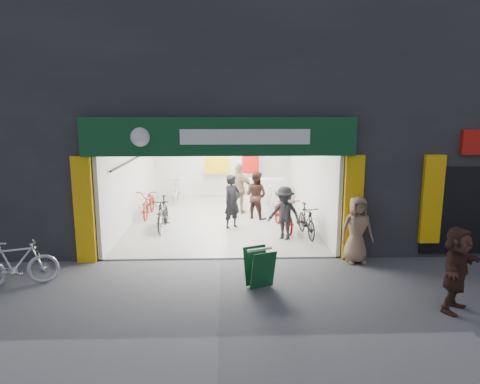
{
  "coord_description": "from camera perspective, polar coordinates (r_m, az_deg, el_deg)",
  "views": [
    {
      "loc": [
        0.12,
        -10.13,
        3.64
      ],
      "look_at": [
        0.54,
        1.5,
        1.42
      ],
      "focal_mm": 32.0,
      "sensor_mm": 36.0,
      "label": 1
    }
  ],
  "objects": [
    {
      "name": "pedestrian_far",
      "position": [
        8.84,
        26.89,
        -9.16
      ],
      "size": [
        1.38,
        1.39,
        1.6
      ],
      "primitive_type": "imported",
      "rotation": [
        0.0,
        0.0,
        0.8
      ],
      "color": "#3E251C",
      "rests_on": "ground"
    },
    {
      "name": "pedestrian_near",
      "position": [
        10.71,
        15.32,
        -4.88
      ],
      "size": [
        0.85,
        0.61,
        1.64
      ],
      "primitive_type": "imported",
      "rotation": [
        0.0,
        0.0,
        0.11
      ],
      "color": "#886A4F",
      "rests_on": "ground"
    },
    {
      "name": "bike_left_midback",
      "position": [
        15.13,
        -12.01,
        -1.44
      ],
      "size": [
        0.67,
        1.89,
        0.99
      ],
      "primitive_type": "imported",
      "rotation": [
        0.0,
        0.0,
        -0.0
      ],
      "color": "maroon",
      "rests_on": "ground"
    },
    {
      "name": "bike_left_front",
      "position": [
        13.36,
        -10.3,
        -3.18
      ],
      "size": [
        0.74,
        1.78,
        0.91
      ],
      "primitive_type": "imported",
      "rotation": [
        0.0,
        0.0,
        0.08
      ],
      "color": "#A9A9AE",
      "rests_on": "ground"
    },
    {
      "name": "customer_b",
      "position": [
        14.45,
        2.13,
        -0.47
      ],
      "size": [
        1.01,
        0.96,
        1.64
      ],
      "primitive_type": "imported",
      "rotation": [
        0.0,
        0.0,
        2.56
      ],
      "color": "#362018",
      "rests_on": "ground"
    },
    {
      "name": "bike_right_front",
      "position": [
        12.64,
        8.86,
        -3.79
      ],
      "size": [
        0.61,
        1.66,
        0.97
      ],
      "primitive_type": "imported",
      "rotation": [
        0.0,
        0.0,
        0.1
      ],
      "color": "black",
      "rests_on": "ground"
    },
    {
      "name": "customer_c",
      "position": [
        12.13,
        5.95,
        -2.91
      ],
      "size": [
        1.16,
        1.05,
        1.56
      ],
      "primitive_type": "imported",
      "rotation": [
        0.0,
        0.0,
        -0.61
      ],
      "color": "black",
      "rests_on": "ground"
    },
    {
      "name": "ground",
      "position": [
        10.77,
        -2.63,
        -8.98
      ],
      "size": [
        60.0,
        60.0,
        0.0
      ],
      "primitive_type": "plane",
      "color": "#56565B",
      "rests_on": "ground"
    },
    {
      "name": "building",
      "position": [
        15.16,
        0.93,
        13.34
      ],
      "size": [
        17.0,
        10.27,
        8.0
      ],
      "color": "#232326",
      "rests_on": "ground"
    },
    {
      "name": "parked_bike",
      "position": [
        10.17,
        -27.7,
        -8.49
      ],
      "size": [
        1.72,
        1.0,
        1.0
      ],
      "primitive_type": "imported",
      "rotation": [
        0.0,
        0.0,
        1.92
      ],
      "color": "silver",
      "rests_on": "ground"
    },
    {
      "name": "sandwich_board",
      "position": [
        9.03,
        2.61,
        -9.92
      ],
      "size": [
        0.69,
        0.7,
        0.82
      ],
      "rotation": [
        0.0,
        0.0,
        0.39
      ],
      "color": "#114421",
      "rests_on": "ground"
    },
    {
      "name": "customer_a",
      "position": [
        13.27,
        -1.05,
        -1.33
      ],
      "size": [
        0.74,
        0.72,
        1.71
      ],
      "primitive_type": "imported",
      "rotation": [
        0.0,
        0.0,
        0.71
      ],
      "color": "black",
      "rests_on": "ground"
    },
    {
      "name": "bike_left_midfront",
      "position": [
        13.42,
        -10.26,
        -2.83
      ],
      "size": [
        0.54,
        1.74,
        1.04
      ],
      "primitive_type": "imported",
      "rotation": [
        0.0,
        0.0,
        -0.03
      ],
      "color": "black",
      "rests_on": "ground"
    },
    {
      "name": "customer_d",
      "position": [
        15.13,
        -0.1,
        0.4
      ],
      "size": [
        1.15,
        0.89,
        1.82
      ],
      "primitive_type": "imported",
      "rotation": [
        0.0,
        0.0,
        2.65
      ],
      "color": "#8F7F53",
      "rests_on": "ground"
    },
    {
      "name": "bike_left_back",
      "position": [
        17.22,
        -8.45,
        0.29
      ],
      "size": [
        0.54,
        1.8,
        1.07
      ],
      "primitive_type": "imported",
      "rotation": [
        0.0,
        0.0,
        0.02
      ],
      "color": "#B4B4B9",
      "rests_on": "ground"
    },
    {
      "name": "bike_right_mid",
      "position": [
        13.27,
        5.84,
        -2.86
      ],
      "size": [
        0.95,
        2.06,
        1.04
      ],
      "primitive_type": "imported",
      "rotation": [
        0.0,
        0.0,
        0.13
      ],
      "color": "maroon",
      "rests_on": "ground"
    },
    {
      "name": "bike_right_back",
      "position": [
        15.09,
        4.36,
        -1.22
      ],
      "size": [
        0.74,
        1.74,
        1.02
      ],
      "primitive_type": "imported",
      "rotation": [
        0.0,
        0.0,
        0.16
      ],
      "color": "silver",
      "rests_on": "ground"
    }
  ]
}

